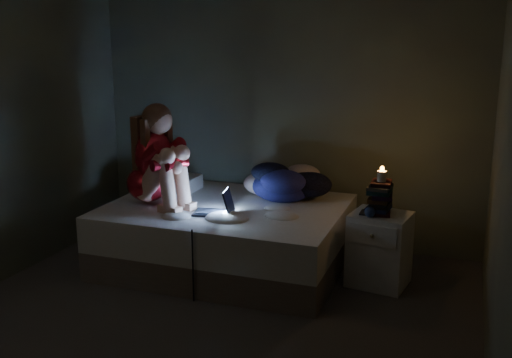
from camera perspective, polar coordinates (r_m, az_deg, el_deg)
The scene contains 13 objects.
floor at distance 4.14m, azimuth -5.51°, elevation -14.04°, with size 3.60×3.80×0.02m, color #3B3533.
wall_back at distance 5.49m, azimuth 2.75°, elevation 7.24°, with size 3.60×0.02×2.60m, color #40423D.
wall_right at distance 3.37m, azimuth 23.05°, elevation 2.10°, with size 0.02×3.80×2.60m, color #40423D.
bed at distance 5.05m, azimuth -2.83°, elevation -5.39°, with size 1.92×1.44×0.53m, color beige, non-canonical shape.
pillow at distance 5.51m, azimuth -7.84°, elevation -0.33°, with size 0.44×0.31×0.13m, color silver.
woman at distance 4.98m, azimuth -10.35°, elevation 2.39°, with size 0.53×0.35×0.86m, color maroon, non-canonical shape.
laptop at distance 4.70m, azimuth -4.17°, elevation -2.11°, with size 0.30×0.21×0.21m, color black, non-canonical shape.
clothes_pile at distance 5.11m, azimuth 2.53°, elevation -0.13°, with size 0.56×0.44×0.33m, color #191B40, non-canonical shape.
nightstand at distance 4.76m, azimuth 11.69°, elevation -6.57°, with size 0.43×0.38×0.57m, color silver.
book_stack at distance 4.65m, azimuth 11.81°, elevation -1.76°, with size 0.19×0.25×0.25m, color black, non-canonical shape.
candle at distance 4.61m, azimuth 11.91°, elevation 0.20°, with size 0.07×0.07×0.08m, color beige.
phone at distance 4.65m, azimuth 10.39°, elevation -3.23°, with size 0.07×0.14×0.01m, color black.
blue_orb at distance 4.55m, azimuth 11.04°, elevation -3.18°, with size 0.08×0.08×0.08m, color navy.
Camera 1 is at (1.60, -3.30, 1.91)m, focal length 41.92 mm.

